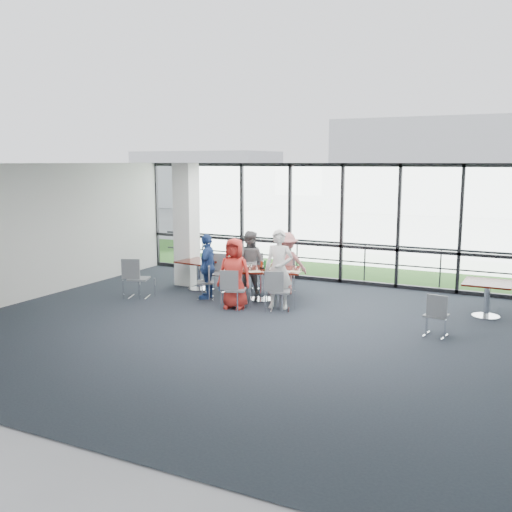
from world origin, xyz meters
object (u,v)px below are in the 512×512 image
at_px(main_table, 262,275).
at_px(chair_main_end, 206,282).
at_px(chair_spare_la, 139,279).
at_px(diner_far_left, 249,262).
at_px(diner_near_right, 279,269).
at_px(diner_end, 207,267).
at_px(chair_main_nl, 236,290).
at_px(chair_main_fl, 250,273).
at_px(diner_far_right, 287,263).
at_px(side_table_right, 488,287).
at_px(structural_column, 186,225).
at_px(chair_spare_r, 436,315).
at_px(side_table_left, 199,265).
at_px(chair_spare_lb, 217,274).
at_px(chair_main_fr, 281,274).
at_px(diner_near_left, 234,273).
at_px(chair_main_nr, 280,291).

relative_size(main_table, chair_main_end, 2.48).
bearing_deg(chair_spare_la, diner_far_left, 17.71).
bearing_deg(diner_near_right, diner_end, 169.93).
xyz_separation_m(chair_main_nl, chair_main_fl, (-0.55, 1.77, 0.02)).
bearing_deg(diner_far_right, diner_near_right, 79.31).
bearing_deg(side_table_right, main_table, -171.42).
height_order(structural_column, chair_spare_r, structural_column).
bearing_deg(chair_main_nl, side_table_right, -1.61).
height_order(side_table_left, diner_end, diner_end).
bearing_deg(diner_far_right, structural_column, -23.86).
bearing_deg(chair_main_nl, side_table_left, 123.11).
distance_m(structural_column, chair_spare_lb, 1.70).
bearing_deg(structural_column, side_table_left, -33.63).
height_order(structural_column, diner_far_right, structural_column).
bearing_deg(side_table_right, diner_far_left, -178.47).
distance_m(chair_main_fr, chair_spare_la, 3.50).
height_order(diner_near_left, chair_main_fr, diner_near_left).
height_order(side_table_left, diner_far_right, diner_far_right).
distance_m(main_table, diner_far_right, 0.93).
xyz_separation_m(side_table_left, diner_far_left, (1.31, 0.27, 0.14)).
relative_size(diner_end, chair_main_nr, 1.76).
relative_size(side_table_left, diner_far_left, 0.64).
distance_m(side_table_right, chair_spare_lb, 6.27).
bearing_deg(main_table, structural_column, 145.47).
height_order(structural_column, chair_spare_lb, structural_column).
height_order(side_table_right, chair_main_fr, chair_main_fr).
bearing_deg(diner_near_left, diner_end, 146.25).
distance_m(diner_far_right, chair_main_nl, 1.94).
xyz_separation_m(diner_far_right, chair_main_nl, (-0.42, -1.87, -0.33)).
xyz_separation_m(side_table_left, side_table_right, (6.82, 0.42, 0.01)).
height_order(diner_near_left, diner_near_right, diner_near_right).
bearing_deg(diner_near_right, chair_spare_lb, 151.45).
bearing_deg(chair_main_end, chair_spare_lb, 159.03).
xyz_separation_m(main_table, diner_near_right, (0.67, -0.51, 0.27)).
relative_size(structural_column, diner_end, 2.06).
height_order(chair_spare_la, chair_spare_r, chair_spare_la).
xyz_separation_m(side_table_left, diner_near_left, (1.71, -1.24, 0.15)).
relative_size(diner_near_right, chair_main_fl, 1.92).
relative_size(diner_far_left, chair_spare_r, 1.91).
xyz_separation_m(chair_main_end, chair_spare_la, (-1.48, -0.63, 0.07)).
bearing_deg(structural_column, chair_spare_la, -95.92).
distance_m(chair_main_fl, chair_main_end, 1.37).
relative_size(diner_far_right, chair_spare_la, 1.62).
bearing_deg(chair_main_nr, side_table_left, 139.01).
bearing_deg(diner_far_left, chair_main_nr, 132.12).
relative_size(side_table_right, chair_main_fr, 1.05).
height_order(diner_near_left, chair_spare_lb, diner_near_left).
bearing_deg(side_table_left, side_table_right, 3.54).
height_order(chair_main_nr, chair_spare_r, chair_main_nr).
distance_m(chair_spare_lb, chair_spare_r, 5.69).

